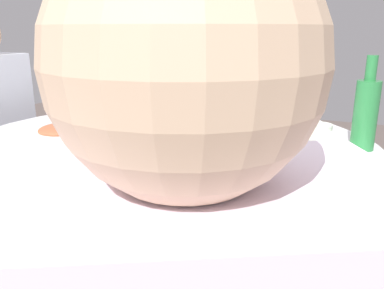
# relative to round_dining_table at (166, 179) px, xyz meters

# --- Properties ---
(round_dining_table) EXTENTS (1.38, 1.38, 0.75)m
(round_dining_table) POSITION_rel_round_dining_table_xyz_m (0.00, 0.00, 0.00)
(round_dining_table) COLOR #99999E
(round_dining_table) RESTS_ON ground
(rice_bowl) EXTENTS (0.29, 0.29, 0.10)m
(rice_bowl) POSITION_rel_round_dining_table_xyz_m (-0.12, 0.29, 0.17)
(rice_bowl) COLOR #B2B5BA
(rice_bowl) RESTS_ON round_dining_table
(soup_bowl) EXTENTS (0.29, 0.31, 0.07)m
(soup_bowl) POSITION_rel_round_dining_table_xyz_m (-0.41, 0.02, 0.16)
(soup_bowl) COLOR white
(soup_bowl) RESTS_ON round_dining_table
(dish_greens) EXTENTS (0.20, 0.20, 0.05)m
(dish_greens) POSITION_rel_round_dining_table_xyz_m (-0.35, -0.39, 0.15)
(dish_greens) COLOR white
(dish_greens) RESTS_ON round_dining_table
(dish_shrimp) EXTENTS (0.24, 0.24, 0.04)m
(dish_shrimp) POSITION_rel_round_dining_table_xyz_m (0.34, -0.37, 0.15)
(dish_shrimp) COLOR white
(dish_shrimp) RESTS_ON round_dining_table
(dish_stirfry) EXTENTS (0.22, 0.22, 0.05)m
(dish_stirfry) POSITION_rel_round_dining_table_xyz_m (0.35, 0.09, 0.15)
(dish_stirfry) COLOR white
(dish_stirfry) RESTS_ON round_dining_table
(green_bottle) EXTENTS (0.07, 0.07, 0.29)m
(green_bottle) POSITION_rel_round_dining_table_xyz_m (-0.59, -0.18, 0.24)
(green_bottle) COLOR #2B8041
(green_bottle) RESTS_ON round_dining_table
(tea_cup_near) EXTENTS (0.07, 0.07, 0.07)m
(tea_cup_near) POSITION_rel_round_dining_table_xyz_m (0.17, -0.57, 0.16)
(tea_cup_near) COLOR #C94A4B
(tea_cup_near) RESTS_ON round_dining_table
(tea_cup_far) EXTENTS (0.07, 0.07, 0.07)m
(tea_cup_far) POSITION_rel_round_dining_table_xyz_m (-0.41, 0.31, 0.16)
(tea_cup_far) COLOR #C94A3E
(tea_cup_far) RESTS_ON round_dining_table
(tea_cup_side) EXTENTS (0.08, 0.08, 0.06)m
(tea_cup_side) POSITION_rel_round_dining_table_xyz_m (-0.46, -0.22, 0.16)
(tea_cup_side) COLOR white
(tea_cup_side) RESTS_ON round_dining_table
(stool_for_diner_right) EXTENTS (0.36, 0.36, 0.43)m
(stool_for_diner_right) POSITION_rel_round_dining_table_xyz_m (0.95, -0.12, -0.41)
(stool_for_diner_right) COLOR brown
(stool_for_diner_right) RESTS_ON ground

